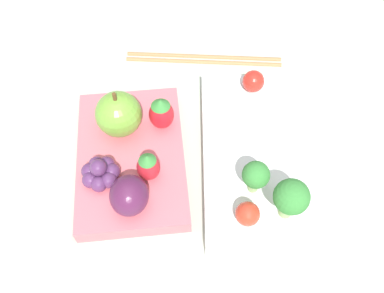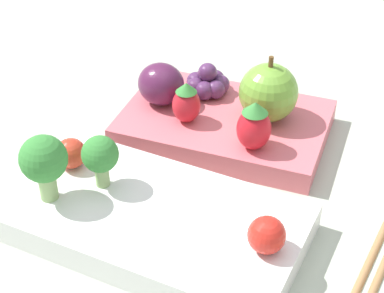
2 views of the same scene
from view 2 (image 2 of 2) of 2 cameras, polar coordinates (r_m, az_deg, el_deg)
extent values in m
plane|color=#ADB7A3|center=(0.53, 1.14, -3.17)|extent=(4.00, 4.00, 0.00)
cube|color=white|center=(0.48, -3.55, -6.57)|extent=(0.23, 0.12, 0.02)
cube|color=#DB6670|center=(0.58, 2.92, 1.97)|extent=(0.19, 0.14, 0.02)
cylinder|color=#93B770|center=(0.49, -7.98, -2.58)|extent=(0.01, 0.01, 0.02)
sphere|color=#388438|center=(0.48, -8.18, -0.67)|extent=(0.03, 0.03, 0.03)
cylinder|color=#93B770|center=(0.49, -12.67, -3.47)|extent=(0.01, 0.01, 0.02)
sphere|color=#388438|center=(0.47, -13.08, -1.07)|extent=(0.04, 0.04, 0.04)
sphere|color=red|center=(0.44, 6.65, -7.82)|extent=(0.03, 0.03, 0.03)
sphere|color=red|center=(0.52, -10.71, -0.60)|extent=(0.02, 0.02, 0.02)
sphere|color=#70A838|center=(0.56, 6.81, 4.78)|extent=(0.05, 0.05, 0.05)
cylinder|color=brown|center=(0.55, 7.03, 7.38)|extent=(0.00, 0.00, 0.01)
ellipsoid|color=red|center=(0.56, -0.51, 3.69)|extent=(0.03, 0.03, 0.03)
cone|color=#388438|center=(0.55, -0.52, 5.27)|extent=(0.02, 0.02, 0.01)
ellipsoid|color=red|center=(0.53, 5.52, 1.57)|extent=(0.03, 0.03, 0.04)
cone|color=#388438|center=(0.52, 5.65, 3.45)|extent=(0.02, 0.02, 0.01)
ellipsoid|color=#511E42|center=(0.59, -2.77, 5.57)|extent=(0.04, 0.04, 0.04)
sphere|color=#562D5B|center=(0.61, 0.34, 5.82)|extent=(0.02, 0.02, 0.02)
sphere|color=#562D5B|center=(0.60, 0.33, 5.31)|extent=(0.02, 0.02, 0.02)
sphere|color=#562D5B|center=(0.59, 1.12, 4.98)|extent=(0.02, 0.02, 0.02)
sphere|color=#562D5B|center=(0.60, 2.11, 5.09)|extent=(0.02, 0.02, 0.02)
sphere|color=#562D5B|center=(0.61, 2.53, 5.55)|extent=(0.02, 0.02, 0.02)
sphere|color=#562D5B|center=(0.61, 2.08, 6.01)|extent=(0.02, 0.02, 0.02)
sphere|color=#562D5B|center=(0.62, 1.12, 6.13)|extent=(0.02, 0.02, 0.02)
sphere|color=#562D5B|center=(0.60, 1.39, 6.60)|extent=(0.02, 0.02, 0.02)
cylinder|color=#A37547|center=(0.49, 16.08, -8.44)|extent=(0.02, 0.21, 0.01)
camera|label=1|loc=(0.58, -31.26, 41.09)|focal=40.00mm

